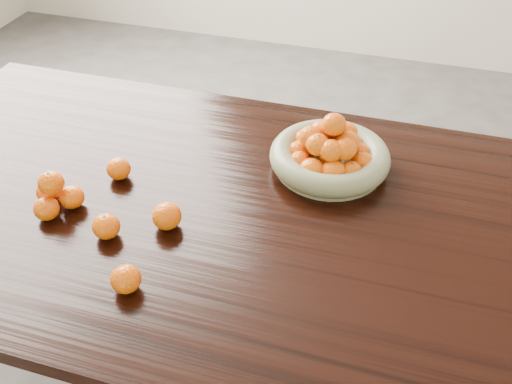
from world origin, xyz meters
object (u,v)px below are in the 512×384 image
(loose_orange_0, at_px, (106,226))
(orange_pyramid, at_px, (55,195))
(dining_table, at_px, (247,239))
(fruit_bowl, at_px, (330,154))

(loose_orange_0, bearing_deg, orange_pyramid, 161.88)
(dining_table, bearing_deg, loose_orange_0, -148.00)
(orange_pyramid, relative_size, loose_orange_0, 1.98)
(orange_pyramid, bearing_deg, loose_orange_0, -18.12)
(fruit_bowl, bearing_deg, dining_table, -124.05)
(dining_table, height_order, fruit_bowl, fruit_bowl)
(fruit_bowl, distance_m, loose_orange_0, 0.58)
(fruit_bowl, relative_size, loose_orange_0, 4.99)
(dining_table, relative_size, fruit_bowl, 6.54)
(loose_orange_0, bearing_deg, dining_table, 32.00)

